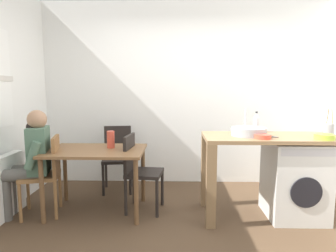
# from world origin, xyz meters

# --- Properties ---
(ground_plane) EXTENTS (5.46, 5.46, 0.00)m
(ground_plane) POSITION_xyz_m (0.00, 0.00, 0.00)
(ground_plane) COLOR #4C3826
(wall_back) EXTENTS (4.60, 0.10, 2.70)m
(wall_back) POSITION_xyz_m (0.00, 1.75, 1.35)
(wall_back) COLOR white
(wall_back) RESTS_ON ground_plane
(radiator) EXTENTS (0.10, 0.80, 0.70)m
(radiator) POSITION_xyz_m (-2.02, 0.30, 0.35)
(radiator) COLOR white
(radiator) RESTS_ON ground_plane
(dining_table) EXTENTS (1.10, 0.76, 0.74)m
(dining_table) POSITION_xyz_m (-1.04, 0.56, 0.64)
(dining_table) COLOR brown
(dining_table) RESTS_ON ground_plane
(chair_person_seat) EXTENTS (0.49, 0.49, 0.90)m
(chair_person_seat) POSITION_xyz_m (-1.59, 0.48, 0.51)
(chair_person_seat) COLOR olive
(chair_person_seat) RESTS_ON ground_plane
(chair_opposite) EXTENTS (0.44, 0.44, 0.90)m
(chair_opposite) POSITION_xyz_m (-0.57, 0.62, 0.51)
(chair_opposite) COLOR black
(chair_opposite) RESTS_ON ground_plane
(chair_spare_by_wall) EXTENTS (0.45, 0.45, 0.90)m
(chair_spare_by_wall) POSITION_xyz_m (-0.95, 1.33, 0.51)
(chair_spare_by_wall) COLOR black
(chair_spare_by_wall) RESTS_ON ground_plane
(seated_person) EXTENTS (0.55, 0.54, 1.20)m
(seated_person) POSITION_xyz_m (-1.75, 0.44, 0.67)
(seated_person) COLOR #595651
(seated_person) RESTS_ON ground_plane
(kitchen_counter) EXTENTS (1.50, 0.68, 0.92)m
(kitchen_counter) POSITION_xyz_m (0.72, 0.48, 0.76)
(kitchen_counter) COLOR olive
(kitchen_counter) RESTS_ON ground_plane
(washing_machine) EXTENTS (0.60, 0.61, 0.86)m
(washing_machine) POSITION_xyz_m (1.20, 0.48, 0.43)
(washing_machine) COLOR silver
(washing_machine) RESTS_ON ground_plane
(sink_basin) EXTENTS (0.38, 0.38, 0.09)m
(sink_basin) POSITION_xyz_m (0.67, 0.48, 0.97)
(sink_basin) COLOR #9EA0A5
(sink_basin) RESTS_ON kitchen_counter
(tap) EXTENTS (0.02, 0.02, 0.28)m
(tap) POSITION_xyz_m (0.67, 0.66, 1.06)
(tap) COLOR #B2B2B7
(tap) RESTS_ON kitchen_counter
(bottle_tall_green) EXTENTS (0.07, 0.07, 0.25)m
(bottle_tall_green) POSITION_xyz_m (0.82, 0.75, 1.03)
(bottle_tall_green) COLOR silver
(bottle_tall_green) RESTS_ON kitchen_counter
(mixing_bowl) EXTENTS (0.17, 0.17, 0.05)m
(mixing_bowl) POSITION_xyz_m (0.77, 0.28, 0.95)
(mixing_bowl) COLOR #D84C38
(mixing_bowl) RESTS_ON kitchen_counter
(utensil_crock) EXTENTS (0.11, 0.11, 0.30)m
(utensil_crock) POSITION_xyz_m (1.56, 0.53, 0.99)
(utensil_crock) COLOR gray
(utensil_crock) RESTS_ON kitchen_counter
(colander) EXTENTS (0.20, 0.20, 0.06)m
(colander) POSITION_xyz_m (1.38, 0.26, 0.95)
(colander) COLOR #A8C63D
(colander) RESTS_ON kitchen_counter
(vase) EXTENTS (0.09, 0.09, 0.20)m
(vase) POSITION_xyz_m (-0.89, 0.66, 0.84)
(vase) COLOR #D84C38
(vase) RESTS_ON dining_table
(scissors) EXTENTS (0.15, 0.06, 0.01)m
(scissors) POSITION_xyz_m (0.88, 0.38, 0.92)
(scissors) COLOR #B2B2B7
(scissors) RESTS_ON kitchen_counter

